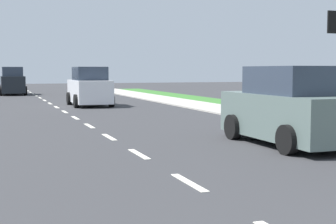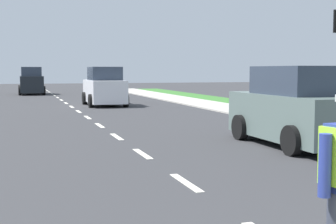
# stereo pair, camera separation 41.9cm
# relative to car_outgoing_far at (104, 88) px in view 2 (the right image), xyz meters

# --- Properties ---
(ground_plane) EXTENTS (96.00, 96.00, 0.00)m
(ground_plane) POSITION_rel_car_outgoing_far_xyz_m (-1.78, -3.15, -0.95)
(ground_plane) COLOR #333335
(lane_center_line) EXTENTS (0.14, 46.40, 0.01)m
(lane_center_line) POSITION_rel_car_outgoing_far_xyz_m (-1.78, 1.05, -0.95)
(lane_center_line) COLOR silver
(lane_center_line) RESTS_ON ground
(car_outgoing_far) EXTENTS (2.00, 3.91, 2.05)m
(car_outgoing_far) POSITION_rel_car_outgoing_far_xyz_m (0.00, 0.00, 0.00)
(car_outgoing_far) COLOR silver
(car_outgoing_far) RESTS_ON ground
(car_oncoming_third) EXTENTS (1.94, 4.04, 2.12)m
(car_oncoming_third) POSITION_rel_car_outgoing_far_xyz_m (-3.35, 13.76, 0.03)
(car_oncoming_third) COLOR black
(car_oncoming_third) RESTS_ON ground
(car_parked_curbside) EXTENTS (2.10, 4.28, 1.98)m
(car_parked_curbside) POSITION_rel_car_outgoing_far_xyz_m (2.25, -15.32, -0.03)
(car_parked_curbside) COLOR slate
(car_parked_curbside) RESTS_ON ground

